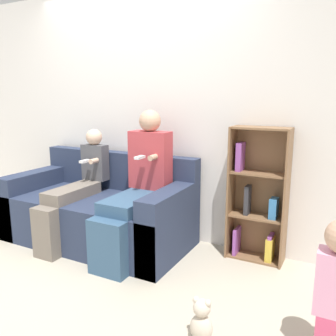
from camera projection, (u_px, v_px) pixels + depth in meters
ground_plane at (81, 267)px, 3.09m from camera, size 14.00×14.00×0.00m
back_wall at (141, 114)px, 3.73m from camera, size 10.00×0.06×2.55m
couch at (99, 213)px, 3.59m from camera, size 1.85×0.90×0.87m
adult_seated at (137, 183)px, 3.22m from camera, size 0.39×0.87×1.33m
child_seated at (74, 188)px, 3.51m from camera, size 0.28×0.88×1.12m
bookshelf at (258, 199)px, 3.17m from camera, size 0.50×0.24×1.20m
teddy_bear at (202, 321)px, 2.14m from camera, size 0.14×0.12×0.29m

